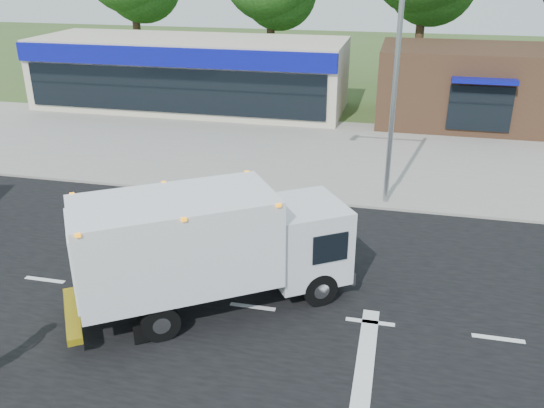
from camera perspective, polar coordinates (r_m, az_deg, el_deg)
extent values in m
plane|color=#385123|center=(15.06, -1.92, -10.19)|extent=(120.00, 120.00, 0.00)
cube|color=black|center=(15.06, -1.93, -10.17)|extent=(60.00, 14.00, 0.02)
cube|color=gray|center=(22.18, 3.45, 1.45)|extent=(60.00, 2.40, 0.12)
cube|color=gray|center=(27.60, 5.50, 5.73)|extent=(60.00, 9.00, 0.02)
cube|color=silver|center=(17.38, -21.58, -6.99)|extent=(1.20, 0.15, 0.01)
cube|color=silver|center=(15.98, -12.51, -8.57)|extent=(1.20, 0.15, 0.01)
cube|color=silver|center=(15.05, -1.93, -10.13)|extent=(1.20, 0.15, 0.01)
cube|color=silver|center=(14.69, 9.70, -11.44)|extent=(1.20, 0.15, 0.01)
cube|color=silver|center=(14.94, 21.51, -12.29)|extent=(1.20, 0.15, 0.01)
cube|color=silver|center=(12.33, 8.67, -19.28)|extent=(0.40, 7.00, 0.01)
cube|color=black|center=(14.70, -9.14, -8.34)|extent=(4.50, 3.42, 0.33)
cube|color=silver|center=(15.18, 3.25, -3.47)|extent=(2.72, 2.76, 2.00)
cube|color=black|center=(15.45, 6.35, -2.29)|extent=(1.12, 1.59, 0.86)
cube|color=white|center=(14.06, -9.48, -3.70)|extent=(5.24, 4.54, 2.24)
cube|color=silver|center=(13.91, -19.22, -5.30)|extent=(1.10, 1.62, 1.81)
cube|color=yellow|center=(14.63, -19.16, -10.32)|extent=(1.54, 2.09, 0.17)
cube|color=orange|center=(13.60, -9.78, 0.42)|extent=(5.10, 4.46, 0.08)
cylinder|color=black|center=(16.41, 2.06, -5.29)|extent=(0.92, 0.74, 0.92)
cylinder|color=black|center=(14.98, 4.73, -8.38)|extent=(0.92, 0.74, 0.92)
cylinder|color=black|center=(15.54, -12.25, -7.63)|extent=(0.92, 0.74, 0.92)
cylinder|color=black|center=(13.94, -10.98, -11.47)|extent=(0.92, 0.74, 0.92)
cube|color=beige|center=(34.96, -8.09, 12.72)|extent=(18.00, 6.00, 4.00)
cube|color=#090E85|center=(31.94, -10.19, 14.14)|extent=(18.00, 0.30, 1.00)
cube|color=black|center=(32.27, -9.96, 10.99)|extent=(17.00, 0.12, 2.40)
cube|color=#382316|center=(32.94, 19.50, 10.99)|extent=(10.00, 6.00, 4.00)
cube|color=#090E85|center=(29.75, 20.27, 11.45)|extent=(3.00, 1.20, 0.20)
cube|color=black|center=(30.09, 19.89, 8.88)|extent=(3.00, 0.12, 2.20)
cylinder|color=gray|center=(20.19, 12.00, 10.50)|extent=(0.18, 0.18, 8.00)
cylinder|color=#332114|center=(44.76, -13.27, 16.82)|extent=(0.56, 0.56, 7.35)
cylinder|color=#332114|center=(41.47, -0.12, 16.59)|extent=(0.56, 0.56, 6.86)
cylinder|color=#332114|center=(40.36, 14.45, 16.41)|extent=(0.56, 0.56, 7.84)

